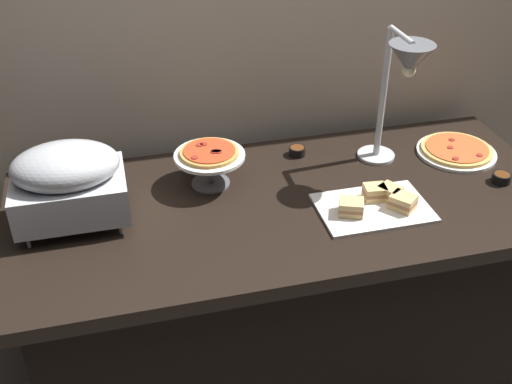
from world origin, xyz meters
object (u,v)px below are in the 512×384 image
object	(u,v)px
heat_lamp	(404,72)
sauce_cup_far	(297,151)
sandwich_platter	(376,203)
sauce_cup_near	(501,178)
pizza_plate_front	(456,151)
chafing_dish	(68,181)
pizza_plate_center	(210,157)

from	to	relation	value
heat_lamp	sauce_cup_far	size ratio (longest dim) A/B	8.08
heat_lamp	sandwich_platter	bearing A→B (deg)	-125.92
sandwich_platter	sauce_cup_near	xyz separation A→B (m)	(0.50, 0.05, -0.00)
sauce_cup_near	sauce_cup_far	xyz separation A→B (m)	(-0.65, 0.36, -0.00)
sandwich_platter	sauce_cup_near	size ratio (longest dim) A/B	5.59
pizza_plate_front	sauce_cup_near	xyz separation A→B (m)	(0.05, -0.22, 0.01)
chafing_dish	pizza_plate_front	world-z (taller)	chafing_dish
pizza_plate_center	sauce_cup_far	world-z (taller)	pizza_plate_center
chafing_dish	pizza_plate_center	size ratio (longest dim) A/B	1.41
pizza_plate_front	sauce_cup_near	bearing A→B (deg)	-76.97
sandwich_platter	sauce_cup_far	bearing A→B (deg)	110.02
sandwich_platter	sauce_cup_far	world-z (taller)	sandwich_platter
chafing_dish	sauce_cup_far	size ratio (longest dim) A/B	5.52
chafing_dish	pizza_plate_center	world-z (taller)	chafing_dish
sauce_cup_far	heat_lamp	bearing A→B (deg)	-37.05
pizza_plate_center	sandwich_platter	size ratio (longest dim) A/B	0.67
heat_lamp	sauce_cup_near	bearing A→B (deg)	-22.14
sauce_cup_near	sauce_cup_far	size ratio (longest dim) A/B	1.04
pizza_plate_front	sauce_cup_near	distance (m)	0.23
sauce_cup_near	sauce_cup_far	bearing A→B (deg)	150.68
pizza_plate_center	sandwich_platter	world-z (taller)	pizza_plate_center
sauce_cup_near	heat_lamp	bearing A→B (deg)	157.86
pizza_plate_front	sandwich_platter	size ratio (longest dim) A/B	0.81
pizza_plate_front	chafing_dish	bearing A→B (deg)	-175.92
heat_lamp	sauce_cup_near	distance (m)	0.54
chafing_dish	sauce_cup_far	world-z (taller)	chafing_dish
chafing_dish	pizza_plate_front	size ratio (longest dim) A/B	1.17
pizza_plate_front	sandwich_platter	xyz separation A→B (m)	(-0.45, -0.27, 0.01)
pizza_plate_front	sandwich_platter	world-z (taller)	sandwich_platter
pizza_plate_center	sauce_cup_near	bearing A→B (deg)	-13.44
heat_lamp	sauce_cup_far	bearing A→B (deg)	142.95
chafing_dish	sandwich_platter	distance (m)	1.00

